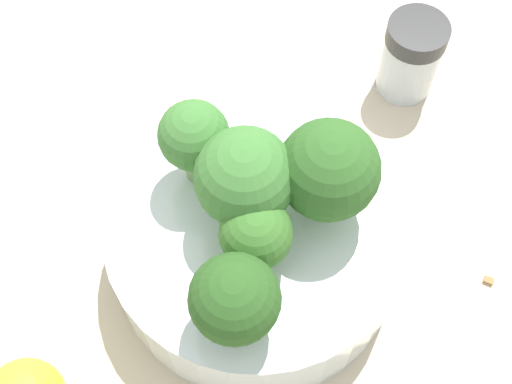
% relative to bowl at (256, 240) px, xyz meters
% --- Properties ---
extents(ground_plane, '(3.00, 3.00, 0.00)m').
position_rel_bowl_xyz_m(ground_plane, '(0.00, 0.00, -0.03)').
color(ground_plane, beige).
extents(bowl, '(0.17, 0.17, 0.05)m').
position_rel_bowl_xyz_m(bowl, '(0.00, 0.00, 0.00)').
color(bowl, silver).
rests_on(bowl, ground_plane).
extents(broccoli_floret_0, '(0.05, 0.05, 0.06)m').
position_rel_bowl_xyz_m(broccoli_floret_0, '(0.03, -0.02, 0.06)').
color(broccoli_floret_0, '#8EB770').
rests_on(broccoli_floret_0, bowl).
extents(broccoli_floret_1, '(0.04, 0.04, 0.05)m').
position_rel_bowl_xyz_m(broccoli_floret_1, '(-0.05, -0.03, 0.06)').
color(broccoli_floret_1, '#7A9E5B').
rests_on(broccoli_floret_1, bowl).
extents(broccoli_floret_2, '(0.04, 0.04, 0.05)m').
position_rel_bowl_xyz_m(broccoli_floret_2, '(-0.02, -0.01, 0.05)').
color(broccoli_floret_2, '#8EB770').
rests_on(broccoli_floret_2, bowl).
extents(broccoli_floret_3, '(0.05, 0.05, 0.06)m').
position_rel_bowl_xyz_m(broccoli_floret_3, '(0.00, 0.01, 0.06)').
color(broccoli_floret_3, '#84AD66').
rests_on(broccoli_floret_3, bowl).
extents(broccoli_floret_4, '(0.04, 0.04, 0.06)m').
position_rel_bowl_xyz_m(broccoli_floret_4, '(-0.00, 0.04, 0.06)').
color(broccoli_floret_4, '#7A9E5B').
rests_on(broccoli_floret_4, bowl).
extents(pepper_shaker, '(0.04, 0.04, 0.06)m').
position_rel_bowl_xyz_m(pepper_shaker, '(0.16, 0.01, 0.00)').
color(pepper_shaker, '#B2B7BC').
rests_on(pepper_shaker, ground_plane).
extents(almond_crumb_1, '(0.01, 0.01, 0.01)m').
position_rel_bowl_xyz_m(almond_crumb_1, '(0.08, -0.11, -0.02)').
color(almond_crumb_1, olive).
rests_on(almond_crumb_1, ground_plane).
extents(almond_crumb_3, '(0.01, 0.01, 0.01)m').
position_rel_bowl_xyz_m(almond_crumb_3, '(0.06, 0.08, -0.02)').
color(almond_crumb_3, tan).
rests_on(almond_crumb_3, ground_plane).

